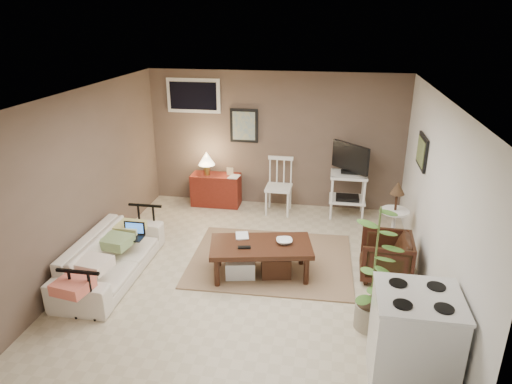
% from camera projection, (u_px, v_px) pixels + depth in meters
% --- Properties ---
extents(floor, '(5.00, 5.00, 0.00)m').
position_uv_depth(floor, '(250.00, 273.00, 6.20)').
color(floor, '#C1B293').
rests_on(floor, ground).
extents(art_back, '(0.50, 0.03, 0.60)m').
position_uv_depth(art_back, '(244.00, 126.00, 8.03)').
color(art_back, black).
extents(art_right, '(0.03, 0.60, 0.45)m').
position_uv_depth(art_right, '(422.00, 152.00, 6.26)').
color(art_right, black).
extents(window, '(0.96, 0.03, 0.60)m').
position_uv_depth(window, '(193.00, 96.00, 7.99)').
color(window, white).
extents(rug, '(2.31, 1.87, 0.02)m').
position_uv_depth(rug, '(271.00, 260.00, 6.51)').
color(rug, '#896650').
rests_on(rug, floor).
extents(coffee_table, '(1.43, 0.93, 0.50)m').
position_uv_depth(coffee_table, '(260.00, 257.00, 6.04)').
color(coffee_table, '#37170F').
rests_on(coffee_table, floor).
extents(sofa, '(0.57, 1.94, 0.76)m').
position_uv_depth(sofa, '(110.00, 250.00, 6.00)').
color(sofa, white).
rests_on(sofa, floor).
extents(sofa_pillows, '(0.37, 1.84, 0.13)m').
position_uv_depth(sofa_pillows, '(105.00, 253.00, 5.76)').
color(sofa_pillows, beige).
rests_on(sofa_pillows, sofa).
extents(sofa_end_rails, '(0.52, 1.94, 0.65)m').
position_uv_depth(sofa_end_rails, '(119.00, 255.00, 6.00)').
color(sofa_end_rails, black).
rests_on(sofa_end_rails, floor).
extents(laptop, '(0.30, 0.22, 0.20)m').
position_uv_depth(laptop, '(133.00, 233.00, 6.24)').
color(laptop, black).
rests_on(laptop, sofa).
extents(red_console, '(0.87, 0.39, 1.01)m').
position_uv_depth(red_console, '(215.00, 187.00, 8.30)').
color(red_console, maroon).
rests_on(red_console, floor).
extents(spindle_chair, '(0.45, 0.45, 0.97)m').
position_uv_depth(spindle_chair, '(279.00, 188.00, 7.96)').
color(spindle_chair, white).
rests_on(spindle_chair, floor).
extents(tv_stand, '(0.61, 0.58, 1.29)m').
position_uv_depth(tv_stand, '(349.00, 179.00, 7.71)').
color(tv_stand, white).
rests_on(tv_stand, floor).
extents(side_table, '(0.41, 0.41, 1.09)m').
position_uv_depth(side_table, '(395.00, 209.00, 6.54)').
color(side_table, white).
rests_on(side_table, floor).
extents(armchair, '(0.63, 0.67, 0.66)m').
position_uv_depth(armchair, '(386.00, 255.00, 5.99)').
color(armchair, black).
rests_on(armchair, floor).
extents(potted_plant, '(0.37, 0.37, 1.49)m').
position_uv_depth(potted_plant, '(375.00, 265.00, 4.85)').
color(potted_plant, gray).
rests_on(potted_plant, floor).
extents(stove, '(0.75, 0.70, 0.99)m').
position_uv_depth(stove, '(413.00, 341.00, 4.18)').
color(stove, silver).
rests_on(stove, floor).
extents(bowl, '(0.22, 0.09, 0.21)m').
position_uv_depth(bowl, '(284.00, 236.00, 5.96)').
color(bowl, '#37170F').
rests_on(bowl, coffee_table).
extents(book_table, '(0.17, 0.06, 0.23)m').
position_uv_depth(book_table, '(236.00, 229.00, 6.13)').
color(book_table, '#37170F').
rests_on(book_table, coffee_table).
extents(book_console, '(0.18, 0.05, 0.24)m').
position_uv_depth(book_console, '(229.00, 171.00, 8.06)').
color(book_console, '#37170F').
rests_on(book_console, red_console).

